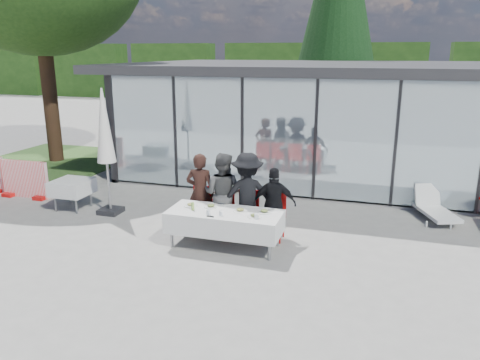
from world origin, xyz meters
name	(u,v)px	position (x,y,z in m)	size (l,w,h in m)	color
ground	(227,258)	(0.00, 0.00, 0.00)	(90.00, 90.00, 0.00)	gray
pavilion	(364,104)	(2.00, 8.16, 2.15)	(14.80, 8.80, 3.44)	gray
treeline	(322,74)	(-2.00, 28.00, 2.20)	(62.50, 2.00, 4.40)	black
dining_table	(225,222)	(-0.21, 0.49, 0.54)	(2.26, 0.96, 0.75)	silver
diner_a	(200,192)	(-1.01, 1.21, 0.86)	(0.63, 0.63, 1.72)	#311B15
diner_chair_a	(201,206)	(-1.01, 1.24, 0.54)	(0.44, 0.44, 0.97)	#BA0E0C
diner_b	(222,194)	(-0.51, 1.21, 0.88)	(0.86, 0.86, 1.77)	#4D4D4D
diner_chair_b	(223,208)	(-0.51, 1.24, 0.54)	(0.44, 0.44, 0.97)	#BA0E0C
diner_c	(247,195)	(0.04, 1.21, 0.90)	(1.16, 1.16, 1.80)	black
diner_chair_c	(248,211)	(0.04, 1.24, 0.54)	(0.44, 0.44, 0.97)	#BA0E0C
diner_d	(274,204)	(0.62, 1.21, 0.76)	(0.90, 0.90, 1.53)	black
diner_chair_d	(275,214)	(0.62, 1.24, 0.54)	(0.44, 0.44, 0.97)	#BA0E0C
plate_a	(191,205)	(-0.98, 0.61, 0.77)	(0.28, 0.28, 0.07)	white
plate_b	(211,206)	(-0.56, 0.66, 0.77)	(0.28, 0.28, 0.07)	white
plate_c	(240,210)	(0.08, 0.58, 0.77)	(0.28, 0.28, 0.07)	white
plate_d	(264,211)	(0.55, 0.65, 0.77)	(0.28, 0.28, 0.07)	white
plate_extra	(254,216)	(0.43, 0.36, 0.77)	(0.28, 0.28, 0.07)	white
juice_bottle	(193,206)	(-0.85, 0.39, 0.83)	(0.06, 0.06, 0.16)	#81AA47
drinking_glasses	(228,214)	(-0.05, 0.24, 0.80)	(1.01, 0.13, 0.10)	silver
folded_eyeglasses	(210,216)	(-0.38, 0.12, 0.76)	(0.14, 0.03, 0.01)	black
spare_table_left	(72,187)	(-4.58, 1.62, 0.55)	(0.86, 0.86, 0.74)	silver
market_umbrella	(105,134)	(-3.52, 1.60, 1.95)	(0.50, 0.50, 3.00)	black
lounger	(434,207)	(3.94, 3.55, 0.26)	(1.04, 1.46, 0.72)	white
grass_patch	(57,160)	(-8.50, 6.00, 0.01)	(5.00, 5.00, 0.02)	#385926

